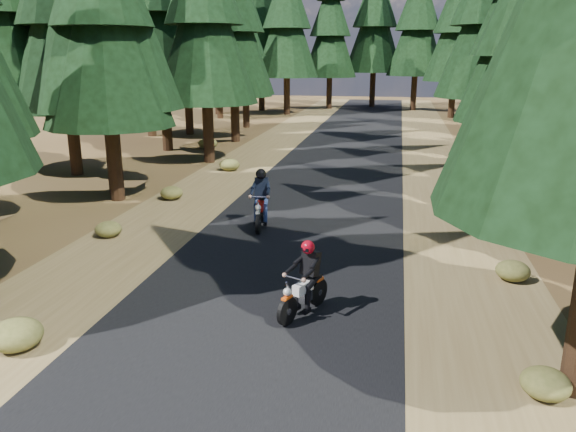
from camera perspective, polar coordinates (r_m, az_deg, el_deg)
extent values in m
plane|color=#472F19|center=(13.49, -1.22, -6.24)|extent=(120.00, 120.00, 0.00)
cube|color=black|center=(18.13, 2.11, -0.30)|extent=(6.00, 100.00, 0.01)
cube|color=brown|center=(19.35, -11.47, 0.43)|extent=(3.20, 100.00, 0.01)
cube|color=brown|center=(18.04, 16.70, -1.09)|extent=(3.20, 100.00, 0.01)
cylinder|color=black|center=(21.01, -17.46, 8.68)|extent=(0.51, 0.51, 5.34)
cone|color=black|center=(20.88, -18.27, 17.78)|extent=(4.54, 4.54, 6.68)
cylinder|color=black|center=(17.25, 22.29, 5.34)|extent=(0.48, 0.48, 4.52)
cone|color=black|center=(17.01, 23.32, 14.71)|extent=(3.84, 3.84, 5.65)
cylinder|color=black|center=(21.86, -17.65, 10.36)|extent=(0.56, 0.56, 6.43)
cylinder|color=black|center=(20.49, 27.15, 8.19)|extent=(0.53, 0.53, 5.84)
cylinder|color=black|center=(26.17, -21.20, 9.91)|extent=(0.52, 0.52, 5.56)
cone|color=black|center=(26.09, -22.00, 17.50)|extent=(4.73, 4.73, 6.95)
cylinder|color=black|center=(27.68, -8.20, 11.27)|extent=(0.53, 0.53, 5.72)
cone|color=black|center=(27.62, -8.51, 18.67)|extent=(4.86, 4.86, 7.15)
cylinder|color=black|center=(26.76, 20.48, 8.96)|extent=(0.48, 0.48, 4.51)
cone|color=black|center=(26.61, 21.09, 14.98)|extent=(3.83, 3.83, 5.64)
cone|color=black|center=(26.68, 21.55, 19.32)|extent=(2.93, 2.93, 4.06)
cylinder|color=black|center=(31.64, -12.43, 12.24)|extent=(0.55, 0.55, 6.37)
cone|color=black|center=(31.64, -12.88, 19.44)|extent=(5.41, 5.41, 7.96)
cylinder|color=black|center=(30.09, 26.55, 10.87)|extent=(0.56, 0.56, 6.47)
cylinder|color=black|center=(34.40, -5.46, 12.21)|extent=(0.53, 0.53, 5.64)
cone|color=black|center=(34.35, -5.62, 18.09)|extent=(4.79, 4.79, 7.05)
cylinder|color=black|center=(32.28, 18.95, 11.35)|extent=(0.53, 0.53, 5.83)
cone|color=black|center=(32.23, 19.56, 17.80)|extent=(4.95, 4.95, 7.29)
cylinder|color=black|center=(37.97, -10.12, 12.26)|extent=(0.52, 0.52, 5.45)
cone|color=black|center=(37.91, -10.38, 17.39)|extent=(4.63, 4.63, 6.81)
cylinder|color=black|center=(37.51, 25.06, 10.34)|extent=(0.48, 0.48, 4.61)
cone|color=black|center=(37.40, 25.60, 14.72)|extent=(3.92, 3.92, 5.77)
cone|color=black|center=(37.46, 26.00, 17.87)|extent=(3.00, 3.00, 4.15)
cylinder|color=black|center=(41.18, -4.30, 12.02)|extent=(0.48, 0.48, 4.42)
cone|color=black|center=(41.08, -4.39, 15.87)|extent=(3.76, 3.76, 5.52)
cone|color=black|center=(41.12, -4.45, 18.64)|extent=(2.87, 2.87, 3.98)
cylinder|color=black|center=(41.05, 19.38, 12.11)|extent=(0.53, 0.53, 5.76)
cone|color=black|center=(41.01, 19.87, 17.12)|extent=(4.90, 4.90, 7.21)
cylinder|color=black|center=(47.30, -6.98, 12.68)|extent=(0.49, 0.49, 4.75)
cone|color=black|center=(47.22, -7.11, 16.27)|extent=(4.04, 4.04, 5.93)
cone|color=black|center=(47.28, -7.21, 18.86)|extent=(3.09, 3.09, 4.27)
cylinder|color=black|center=(45.53, 24.70, 11.81)|extent=(0.53, 0.53, 5.66)
cone|color=black|center=(45.49, 25.24, 16.23)|extent=(4.81, 4.81, 7.07)
cylinder|color=black|center=(27.82, -26.27, 10.12)|extent=(0.54, 0.54, 6.00)
cylinder|color=black|center=(37.65, -13.95, 12.74)|extent=(0.56, 0.56, 6.40)
cone|color=black|center=(37.66, -14.38, 18.81)|extent=(5.44, 5.44, 8.00)
cylinder|color=black|center=(39.62, 26.67, 11.39)|extent=(0.54, 0.54, 6.00)
cylinder|color=black|center=(50.16, -0.12, 13.93)|extent=(0.56, 0.56, 6.40)
cone|color=black|center=(50.17, -0.12, 18.50)|extent=(5.44, 5.44, 8.00)
cylinder|color=black|center=(49.42, 16.46, 13.03)|extent=(0.54, 0.54, 6.00)
cone|color=black|center=(49.40, 16.82, 17.36)|extent=(5.10, 5.10, 7.50)
cylinder|color=black|center=(53.72, -2.72, 14.27)|extent=(0.57, 0.57, 6.80)
cone|color=black|center=(53.76, -2.79, 18.81)|extent=(5.78, 5.78, 8.50)
cylinder|color=black|center=(52.73, 19.52, 13.15)|extent=(0.56, 0.56, 6.40)
cone|color=black|center=(52.74, 19.94, 17.47)|extent=(5.44, 5.44, 8.00)
cylinder|color=black|center=(55.62, 4.24, 13.90)|extent=(0.54, 0.54, 6.00)
cone|color=black|center=(55.61, 4.32, 17.76)|extent=(5.10, 5.10, 7.50)
cone|color=black|center=(55.75, 4.38, 20.54)|extent=(3.90, 3.90, 5.40)
cylinder|color=black|center=(55.23, 12.75, 13.75)|extent=(0.56, 0.56, 6.40)
cone|color=black|center=(55.24, 13.02, 17.89)|extent=(5.44, 5.44, 8.00)
cylinder|color=black|center=(58.27, 8.64, 14.26)|extent=(0.57, 0.57, 6.80)
cone|color=black|center=(58.30, 8.83, 18.44)|extent=(5.78, 5.78, 8.50)
cylinder|color=black|center=(50.72, -7.20, 13.38)|extent=(0.52, 0.52, 5.60)
cone|color=black|center=(50.68, -7.34, 17.33)|extent=(4.76, 4.76, 7.00)
cone|color=black|center=(50.80, -7.45, 20.18)|extent=(3.64, 3.64, 5.04)
cylinder|color=black|center=(49.33, 23.67, 12.35)|extent=(0.54, 0.54, 6.00)
cone|color=black|center=(49.31, 24.17, 16.68)|extent=(5.10, 5.10, 7.50)
cylinder|color=#4C4233|center=(23.19, 20.63, 2.71)|extent=(4.45, 4.77, 0.32)
ellipsoid|color=#474C1E|center=(11.41, -25.88, -10.79)|extent=(0.93, 0.93, 0.56)
ellipsoid|color=#474C1E|center=(20.18, 19.93, 1.35)|extent=(1.07, 1.07, 0.64)
ellipsoid|color=#474C1E|center=(20.98, -11.74, 2.32)|extent=(0.81, 0.81, 0.49)
ellipsoid|color=#474C1E|center=(25.81, -5.96, 5.20)|extent=(0.91, 0.91, 0.55)
ellipsoid|color=#474C1E|center=(31.97, -8.15, 7.31)|extent=(1.05, 1.05, 0.63)
ellipsoid|color=#474C1E|center=(14.25, 21.88, -5.19)|extent=(0.79, 0.79, 0.47)
ellipsoid|color=#474C1E|center=(27.66, 19.10, 5.16)|extent=(0.96, 0.96, 0.57)
ellipsoid|color=#474C1E|center=(9.89, 24.69, -15.21)|extent=(0.76, 0.76, 0.46)
ellipsoid|color=#474C1E|center=(17.14, -17.79, -1.28)|extent=(0.76, 0.76, 0.46)
cube|color=black|center=(11.24, 1.60, -5.16)|extent=(0.40, 0.34, 0.50)
sphere|color=#A50616|center=(11.11, 1.61, -3.39)|extent=(0.37, 0.37, 0.28)
cube|color=black|center=(16.94, -2.82, 2.76)|extent=(0.43, 0.29, 0.58)
sphere|color=black|center=(16.85, -2.84, 4.16)|extent=(0.36, 0.36, 0.32)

